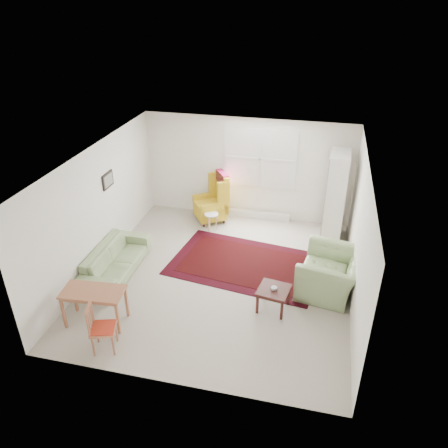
% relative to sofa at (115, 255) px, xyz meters
% --- Properties ---
extents(room, '(5.04, 5.54, 2.51)m').
position_rel_sofa_xyz_m(room, '(2.12, 0.51, 0.86)').
color(room, '#B8AD9D').
rests_on(room, ground).
extents(rug, '(3.26, 2.34, 0.03)m').
position_rel_sofa_xyz_m(rug, '(2.49, 0.86, -0.38)').
color(rug, black).
rests_on(rug, ground).
extents(sofa, '(0.78, 1.95, 0.78)m').
position_rel_sofa_xyz_m(sofa, '(0.00, 0.00, 0.00)').
color(sofa, '#879F6A').
rests_on(sofa, ground).
extents(armchair, '(1.27, 1.40, 0.96)m').
position_rel_sofa_xyz_m(armchair, '(4.20, 0.34, 0.09)').
color(armchair, '#879F6A').
rests_on(armchair, ground).
extents(wingback_chair, '(1.02, 1.01, 1.23)m').
position_rel_sofa_xyz_m(wingback_chair, '(1.28, 2.59, 0.22)').
color(wingback_chair, gold).
rests_on(wingback_chair, ground).
extents(coffee_table, '(0.61, 0.61, 0.44)m').
position_rel_sofa_xyz_m(coffee_table, '(3.25, -0.42, -0.17)').
color(coffee_table, '#3E1813').
rests_on(coffee_table, ground).
extents(stool, '(0.37, 0.37, 0.43)m').
position_rel_sofa_xyz_m(stool, '(1.43, 2.13, -0.18)').
color(stool, white).
rests_on(stool, ground).
extents(cabinet, '(0.45, 0.83, 2.04)m').
position_rel_sofa_xyz_m(cabinet, '(4.20, 2.42, 0.63)').
color(cabinet, white).
rests_on(cabinet, ground).
extents(desk, '(1.08, 0.61, 0.66)m').
position_rel_sofa_xyz_m(desk, '(0.34, -1.47, -0.06)').
color(desk, '#AA6644').
rests_on(desk, ground).
extents(desk_chair, '(0.47, 0.47, 0.87)m').
position_rel_sofa_xyz_m(desk_chair, '(0.78, -2.03, 0.04)').
color(desk_chair, '#AA6644').
rests_on(desk_chair, ground).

